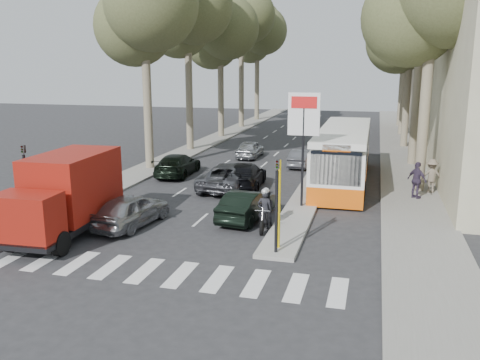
# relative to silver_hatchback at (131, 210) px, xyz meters

# --- Properties ---
(ground) EXTENTS (120.00, 120.00, 0.00)m
(ground) POSITION_rel_silver_hatchback_xyz_m (3.50, -0.39, -0.73)
(ground) COLOR #28282B
(ground) RESTS_ON ground
(sidewalk_right) EXTENTS (3.20, 70.00, 0.12)m
(sidewalk_right) POSITION_rel_silver_hatchback_xyz_m (12.10, 24.61, -0.67)
(sidewalk_right) COLOR gray
(sidewalk_right) RESTS_ON ground
(median_left) EXTENTS (2.40, 64.00, 0.12)m
(median_left) POSITION_rel_silver_hatchback_xyz_m (-4.50, 27.61, -0.67)
(median_left) COLOR gray
(median_left) RESTS_ON ground
(traffic_island) EXTENTS (1.50, 26.00, 0.16)m
(traffic_island) POSITION_rel_silver_hatchback_xyz_m (6.75, 10.61, -0.65)
(traffic_island) COLOR gray
(traffic_island) RESTS_ON ground
(building_far) EXTENTS (11.00, 20.00, 16.00)m
(building_far) POSITION_rel_silver_hatchback_xyz_m (19.00, 33.61, 7.27)
(building_far) COLOR #B7A88E
(building_far) RESTS_ON ground
(billboard) EXTENTS (1.50, 12.10, 5.60)m
(billboard) POSITION_rel_silver_hatchback_xyz_m (6.75, 4.61, 2.98)
(billboard) COLOR yellow
(billboard) RESTS_ON ground
(traffic_light_island) EXTENTS (0.16, 0.41, 3.60)m
(traffic_light_island) POSITION_rel_silver_hatchback_xyz_m (6.75, -1.89, 1.76)
(traffic_light_island) COLOR black
(traffic_light_island) RESTS_ON ground
(traffic_light_left) EXTENTS (0.16, 0.41, 3.60)m
(traffic_light_left) POSITION_rel_silver_hatchback_xyz_m (-4.10, -1.39, 1.76)
(traffic_light_left) COLOR black
(traffic_light_left) RESTS_ON ground
(tree_l_a) EXTENTS (7.40, 7.20, 14.10)m
(tree_l_a) POSITION_rel_silver_hatchback_xyz_m (-4.37, 11.73, 9.66)
(tree_l_a) COLOR #6B604C
(tree_l_a) RESTS_ON ground
(tree_l_b) EXTENTS (7.40, 7.20, 14.88)m
(tree_l_b) POSITION_rel_silver_hatchback_xyz_m (-4.47, 19.73, 10.35)
(tree_l_b) COLOR #6B604C
(tree_l_b) RESTS_ON ground
(tree_l_c) EXTENTS (7.40, 7.20, 13.71)m
(tree_l_c) POSITION_rel_silver_hatchback_xyz_m (-4.27, 27.73, 9.31)
(tree_l_c) COLOR #6B604C
(tree_l_c) RESTS_ON ground
(tree_l_d) EXTENTS (7.40, 7.20, 15.66)m
(tree_l_d) POSITION_rel_silver_hatchback_xyz_m (-4.37, 35.73, 11.04)
(tree_l_d) COLOR #6B604C
(tree_l_d) RESTS_ON ground
(tree_l_e) EXTENTS (7.40, 7.20, 14.49)m
(tree_l_e) POSITION_rel_silver_hatchback_xyz_m (-4.47, 43.73, 10.00)
(tree_l_e) COLOR #6B604C
(tree_l_e) RESTS_ON ground
(tree_r_c) EXTENTS (7.40, 7.20, 13.32)m
(tree_r_c) POSITION_rel_silver_hatchback_xyz_m (12.53, 25.73, 8.97)
(tree_r_c) COLOR #6B604C
(tree_r_c) RESTS_ON ground
(tree_r_d) EXTENTS (7.40, 7.20, 14.88)m
(tree_r_d) POSITION_rel_silver_hatchback_xyz_m (12.63, 33.73, 10.35)
(tree_r_d) COLOR #6B604C
(tree_r_d) RESTS_ON ground
(tree_r_e) EXTENTS (7.40, 7.20, 14.10)m
(tree_r_e) POSITION_rel_silver_hatchback_xyz_m (12.73, 41.73, 9.66)
(tree_r_e) COLOR #6B604C
(tree_r_e) RESTS_ON ground
(silver_hatchback) EXTENTS (2.25, 4.45, 1.45)m
(silver_hatchback) POSITION_rel_silver_hatchback_xyz_m (0.00, 0.00, 0.00)
(silver_hatchback) COLOR #94969B
(silver_hatchback) RESTS_ON ground
(dark_hatchback) EXTENTS (1.96, 4.28, 1.36)m
(dark_hatchback) POSITION_rel_silver_hatchback_xyz_m (4.62, 2.20, -0.05)
(dark_hatchback) COLOR black
(dark_hatchback) RESTS_ON ground
(queue_car_a) EXTENTS (2.91, 5.58, 1.50)m
(queue_car_a) POSITION_rel_silver_hatchback_xyz_m (2.35, 7.57, 0.02)
(queue_car_a) COLOR #505158
(queue_car_a) RESTS_ON ground
(queue_car_b) EXTENTS (2.52, 5.30, 1.49)m
(queue_car_b) POSITION_rel_silver_hatchback_xyz_m (3.00, 7.83, 0.02)
(queue_car_b) COLOR black
(queue_car_b) RESTS_ON ground
(queue_car_c) EXTENTS (1.59, 3.86, 1.31)m
(queue_car_c) POSITION_rel_silver_hatchback_xyz_m (0.97, 17.49, -0.07)
(queue_car_c) COLOR #ABAEB3
(queue_car_c) RESTS_ON ground
(queue_car_d) EXTENTS (1.48, 3.72, 1.20)m
(queue_car_d) POSITION_rel_silver_hatchback_xyz_m (5.25, 15.00, -0.12)
(queue_car_d) COLOR #55575E
(queue_car_d) RESTS_ON ground
(queue_car_e) EXTENTS (2.17, 4.84, 1.38)m
(queue_car_e) POSITION_rel_silver_hatchback_xyz_m (-1.94, 10.20, -0.04)
(queue_car_e) COLOR black
(queue_car_e) RESTS_ON ground
(red_truck) EXTENTS (2.62, 6.28, 3.30)m
(red_truck) POSITION_rel_silver_hatchback_xyz_m (-2.02, -1.67, 1.02)
(red_truck) COLOR black
(red_truck) RESTS_ON ground
(city_bus) EXTENTS (2.81, 12.52, 3.30)m
(city_bus) POSITION_rel_silver_hatchback_xyz_m (8.30, 10.91, 1.01)
(city_bus) COLOR #E95B0C
(city_bus) RESTS_ON ground
(motorcycle) EXTENTS (0.78, 2.12, 1.80)m
(motorcycle) POSITION_rel_silver_hatchback_xyz_m (5.68, 1.22, 0.09)
(motorcycle) COLOR black
(motorcycle) RESTS_ON ground
(pedestrian_near) EXTENTS (1.20, 1.14, 1.91)m
(pedestrian_near) POSITION_rel_silver_hatchback_xyz_m (12.24, 7.68, 0.35)
(pedestrian_near) COLOR #3E324B
(pedestrian_near) RESTS_ON sidewalk_right
(pedestrian_far) EXTENTS (1.25, 0.72, 1.83)m
(pedestrian_far) POSITION_rel_silver_hatchback_xyz_m (13.07, 9.17, 0.31)
(pedestrian_far) COLOR #6F6353
(pedestrian_far) RESTS_ON sidewalk_right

